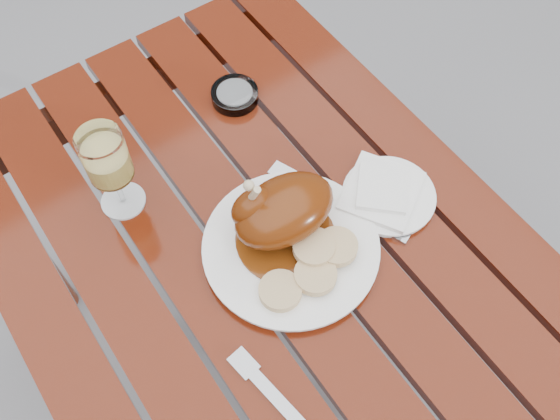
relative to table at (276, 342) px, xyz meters
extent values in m
plane|color=slate|center=(0.00, 0.00, -0.38)|extent=(60.00, 60.00, 0.00)
cube|color=#5F1E0B|center=(0.00, 0.00, 0.00)|extent=(0.80, 1.20, 0.75)
cylinder|color=white|center=(0.04, 0.01, 0.38)|extent=(0.39, 0.39, 0.02)
cylinder|color=#5B280A|center=(0.04, 0.02, 0.40)|extent=(0.17, 0.17, 0.00)
ellipsoid|color=#712E08|center=(0.05, 0.05, 0.44)|extent=(0.18, 0.12, 0.09)
ellipsoid|color=#712E08|center=(0.01, 0.07, 0.45)|extent=(0.08, 0.06, 0.07)
cylinder|color=#C6B28C|center=(0.01, 0.08, 0.47)|extent=(0.02, 0.04, 0.09)
cylinder|color=#D5B582|center=(-0.02, -0.05, 0.40)|extent=(0.07, 0.07, 0.02)
cylinder|color=#D5B582|center=(0.04, -0.06, 0.41)|extent=(0.07, 0.07, 0.02)
cylinder|color=#D5B582|center=(0.09, -0.04, 0.41)|extent=(0.07, 0.07, 0.02)
cylinder|color=#D5B582|center=(0.06, -0.02, 0.41)|extent=(0.07, 0.07, 0.02)
cylinder|color=#F9E471|center=(-0.14, 0.25, 0.47)|extent=(0.10, 0.10, 0.18)
cylinder|color=white|center=(0.24, 0.00, 0.38)|extent=(0.19, 0.19, 0.01)
cube|color=white|center=(0.23, 0.01, 0.39)|extent=(0.17, 0.17, 0.01)
cylinder|color=#B2B7BC|center=(0.14, 0.34, 0.39)|extent=(0.09, 0.09, 0.02)
cube|color=gray|center=(-0.12, -0.18, 0.38)|extent=(0.04, 0.16, 0.01)
cube|color=gray|center=(0.17, 0.02, 0.38)|extent=(0.11, 0.22, 0.01)
camera|label=1|loc=(-0.25, -0.37, 1.30)|focal=40.00mm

